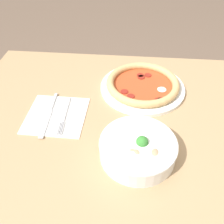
# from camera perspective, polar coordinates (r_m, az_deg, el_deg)

# --- Properties ---
(ground_plane) EXTENTS (8.00, 8.00, 0.00)m
(ground_plane) POSITION_cam_1_polar(r_m,az_deg,el_deg) (1.40, 4.78, -23.70)
(ground_plane) COLOR brown
(dining_table) EXTENTS (1.22, 0.77, 0.74)m
(dining_table) POSITION_cam_1_polar(r_m,az_deg,el_deg) (0.88, 7.07, -6.71)
(dining_table) COLOR tan
(dining_table) RESTS_ON ground_plane
(pizza) EXTENTS (0.30, 0.30, 0.04)m
(pizza) POSITION_cam_1_polar(r_m,az_deg,el_deg) (0.90, 7.02, 6.15)
(pizza) COLOR white
(pizza) RESTS_ON dining_table
(bowl) EXTENTS (0.21, 0.21, 0.07)m
(bowl) POSITION_cam_1_polar(r_m,az_deg,el_deg) (0.67, 5.96, -8.13)
(bowl) COLOR white
(bowl) RESTS_ON dining_table
(napkin) EXTENTS (0.19, 0.19, 0.00)m
(napkin) POSITION_cam_1_polar(r_m,az_deg,el_deg) (0.82, -12.59, -0.71)
(napkin) COLOR white
(napkin) RESTS_ON dining_table
(fork) EXTENTS (0.02, 0.17, 0.00)m
(fork) POSITION_cam_1_polar(r_m,az_deg,el_deg) (0.81, -10.72, -0.54)
(fork) COLOR silver
(fork) RESTS_ON napkin
(knife) EXTENTS (0.02, 0.21, 0.01)m
(knife) POSITION_cam_1_polar(r_m,az_deg,el_deg) (0.83, -14.03, 0.00)
(knife) COLOR silver
(knife) RESTS_ON napkin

